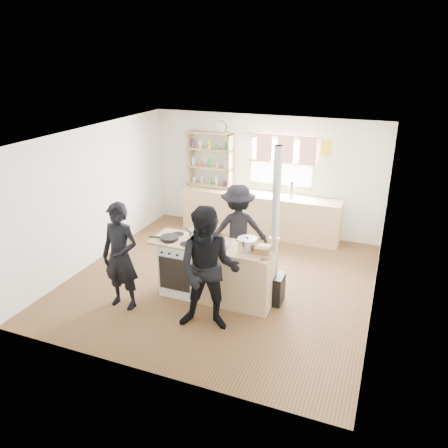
{
  "coord_description": "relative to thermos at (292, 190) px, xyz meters",
  "views": [
    {
      "loc": [
        2.5,
        -6.21,
        3.74
      ],
      "look_at": [
        0.09,
        -0.1,
        1.1
      ],
      "focal_mm": 35.0,
      "sensor_mm": 36.0,
      "label": 1
    }
  ],
  "objects": [
    {
      "name": "person_far",
      "position": [
        -0.52,
        -1.79,
        -0.26
      ],
      "size": [
        1.2,
        0.98,
        1.62
      ],
      "primitive_type": "imported",
      "rotation": [
        0.0,
        0.0,
        3.57
      ],
      "color": "black",
      "rests_on": "ground"
    },
    {
      "name": "skillet_greens",
      "position": [
        -1.29,
        -2.85,
        -0.11
      ],
      "size": [
        0.35,
        0.35,
        0.05
      ],
      "color": "black",
      "rests_on": "cooking_island"
    },
    {
      "name": "person_near_right",
      "position": [
        -0.32,
        -3.55,
        -0.15
      ],
      "size": [
        1.02,
        0.87,
        1.83
      ],
      "primitive_type": "imported",
      "rotation": [
        0.0,
        0.0,
        0.22
      ],
      "color": "black",
      "rests_on": "ground"
    },
    {
      "name": "stockpot_counter",
      "position": [
        -0.02,
        -2.78,
        -0.04
      ],
      "size": [
        0.29,
        0.29,
        0.22
      ],
      "color": "silver",
      "rests_on": "cooking_island"
    },
    {
      "name": "roast_tray",
      "position": [
        -0.49,
        -2.78,
        -0.1
      ],
      "size": [
        0.39,
        0.28,
        0.07
      ],
      "color": "silver",
      "rests_on": "cooking_island"
    },
    {
      "name": "stockpot_stove",
      "position": [
        -0.9,
        -2.69,
        -0.05
      ],
      "size": [
        0.24,
        0.24,
        0.2
      ],
      "color": "#B2B2B4",
      "rests_on": "cooking_island"
    },
    {
      "name": "bread_board",
      "position": [
        0.24,
        -2.87,
        -0.09
      ],
      "size": [
        0.3,
        0.22,
        0.12
      ],
      "color": "tan",
      "rests_on": "cooking_island"
    },
    {
      "name": "person_near_left",
      "position": [
        -1.77,
        -3.52,
        -0.22
      ],
      "size": [
        0.63,
        0.42,
        1.68
      ],
      "primitive_type": "imported",
      "rotation": [
        0.0,
        0.0,
        -0.03
      ],
      "color": "black",
      "rests_on": "ground"
    },
    {
      "name": "back_counter",
      "position": [
        -0.66,
        0.0,
        -0.62
      ],
      "size": [
        3.4,
        0.55,
        0.9
      ],
      "primitive_type": "cube",
      "color": "tan",
      "rests_on": "ground"
    },
    {
      "name": "shelving_unit",
      "position": [
        -1.86,
        0.12,
        0.45
      ],
      "size": [
        1.0,
        0.28,
        1.2
      ],
      "color": "tan",
      "rests_on": "back_counter"
    },
    {
      "name": "ground",
      "position": [
        -0.66,
        -2.22,
        -1.07
      ],
      "size": [
        5.0,
        5.0,
        0.01
      ],
      "primitive_type": "cube",
      "color": "brown",
      "rests_on": "ground"
    },
    {
      "name": "thermos",
      "position": [
        0.0,
        0.0,
        0.0
      ],
      "size": [
        0.1,
        0.1,
        0.33
      ],
      "primitive_type": "cylinder",
      "color": "silver",
      "rests_on": "back_counter"
    },
    {
      "name": "flue_heater",
      "position": [
        0.34,
        -2.57,
        -0.41
      ],
      "size": [
        0.35,
        0.35,
        2.5
      ],
      "color": "black",
      "rests_on": "ground"
    },
    {
      "name": "cooking_island",
      "position": [
        -0.52,
        -2.77,
        -0.6
      ],
      "size": [
        1.97,
        0.64,
        0.93
      ],
      "color": "white",
      "rests_on": "ground"
    }
  ]
}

